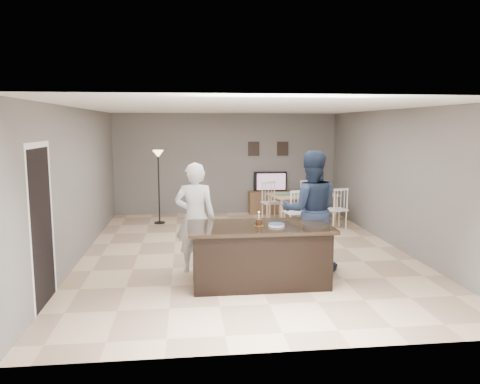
{
  "coord_description": "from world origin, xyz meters",
  "views": [
    {
      "loc": [
        -1.08,
        -8.6,
        2.4
      ],
      "look_at": [
        -0.12,
        -0.3,
        1.19
      ],
      "focal_mm": 35.0,
      "sensor_mm": 36.0,
      "label": 1
    }
  ],
  "objects": [
    {
      "name": "woman",
      "position": [
        -0.95,
        -1.11,
        0.9
      ],
      "size": [
        0.69,
        0.49,
        1.8
      ],
      "primitive_type": "imported",
      "rotation": [
        0.0,
        0.0,
        3.05
      ],
      "color": "silver",
      "rests_on": "floor"
    },
    {
      "name": "tv_console",
      "position": [
        1.2,
        3.77,
        0.3
      ],
      "size": [
        1.2,
        0.4,
        0.6
      ],
      "primitive_type": "cube",
      "color": "brown",
      "rests_on": "floor"
    },
    {
      "name": "floor_lamp",
      "position": [
        -1.75,
        2.8,
        1.39
      ],
      "size": [
        0.27,
        0.27,
        1.79
      ],
      "color": "black",
      "rests_on": "floor"
    },
    {
      "name": "television",
      "position": [
        1.2,
        3.84,
        0.86
      ],
      "size": [
        0.91,
        0.12,
        0.53
      ],
      "primitive_type": "imported",
      "rotation": [
        0.0,
        0.0,
        3.14
      ],
      "color": "black",
      "rests_on": "tv_console"
    },
    {
      "name": "kitchen_island",
      "position": [
        0.0,
        -1.8,
        0.45
      ],
      "size": [
        2.15,
        1.1,
        0.9
      ],
      "color": "black",
      "rests_on": "floor"
    },
    {
      "name": "doorway",
      "position": [
        -2.99,
        -2.3,
        1.26
      ],
      "size": [
        0.0,
        2.1,
        2.65
      ],
      "color": "black",
      "rests_on": "floor"
    },
    {
      "name": "dining_table",
      "position": [
        1.71,
        2.33,
        0.61
      ],
      "size": [
        1.83,
        2.04,
        0.96
      ],
      "rotation": [
        0.0,
        0.0,
        0.21
      ],
      "color": "tan",
      "rests_on": "floor"
    },
    {
      "name": "birthday_cake",
      "position": [
        -0.01,
        -1.82,
        0.95
      ],
      "size": [
        0.14,
        0.14,
        0.22
      ],
      "color": "gold",
      "rests_on": "kitchen_island"
    },
    {
      "name": "tv_screen_glow",
      "position": [
        1.2,
        3.76,
        0.87
      ],
      "size": [
        0.78,
        0.0,
        0.78
      ],
      "primitive_type": "plane",
      "rotation": [
        1.57,
        0.0,
        3.14
      ],
      "color": "orange",
      "rests_on": "tv_console"
    },
    {
      "name": "plate_stack",
      "position": [
        0.24,
        -1.89,
        0.92
      ],
      "size": [
        0.24,
        0.24,
        0.04
      ],
      "color": "white",
      "rests_on": "kitchen_island"
    },
    {
      "name": "floor",
      "position": [
        0.0,
        0.0,
        0.0
      ],
      "size": [
        8.0,
        8.0,
        0.0
      ],
      "primitive_type": "plane",
      "color": "#D1AC86",
      "rests_on": "ground"
    },
    {
      "name": "room_shell",
      "position": [
        0.0,
        0.0,
        1.68
      ],
      "size": [
        8.0,
        8.0,
        8.0
      ],
      "color": "slate",
      "rests_on": "floor"
    },
    {
      "name": "man",
      "position": [
        0.95,
        -1.18,
        0.99
      ],
      "size": [
        1.05,
        0.87,
        1.98
      ],
      "primitive_type": "imported",
      "rotation": [
        0.0,
        0.0,
        3.02
      ],
      "color": "#1A253A",
      "rests_on": "floor"
    },
    {
      "name": "picture_frames",
      "position": [
        1.15,
        3.98,
        1.75
      ],
      "size": [
        1.1,
        0.02,
        0.38
      ],
      "color": "black",
      "rests_on": "room_shell"
    }
  ]
}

